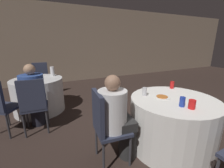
% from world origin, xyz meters
% --- Properties ---
extents(ground_plane, '(16.00, 16.00, 0.00)m').
position_xyz_m(ground_plane, '(0.00, 0.00, 0.00)').
color(ground_plane, '#332621').
extents(wall_back, '(16.00, 0.06, 2.80)m').
position_xyz_m(wall_back, '(0.00, 4.42, 1.40)').
color(wall_back, gray).
rests_on(wall_back, ground_plane).
extents(table_near, '(1.20, 1.20, 0.74)m').
position_xyz_m(table_near, '(-0.14, -0.12, 0.37)').
color(table_near, white).
rests_on(table_near, ground_plane).
extents(table_far, '(1.05, 1.05, 0.74)m').
position_xyz_m(table_far, '(-1.90, 1.99, 0.37)').
color(table_far, white).
rests_on(table_far, ground_plane).
extents(chair_near_west, '(0.44, 0.44, 0.96)m').
position_xyz_m(chair_near_west, '(-1.16, -0.02, 0.57)').
color(chair_near_west, '#2D3347').
rests_on(chair_near_west, ground_plane).
extents(chair_far_south, '(0.42, 0.43, 0.96)m').
position_xyz_m(chair_far_south, '(-1.95, 1.05, 0.57)').
color(chair_far_south, '#2D3347').
rests_on(chair_far_south, ground_plane).
extents(chair_far_north, '(0.43, 0.43, 0.96)m').
position_xyz_m(chair_far_north, '(-1.82, 2.93, 0.57)').
color(chair_far_north, '#2D3347').
rests_on(chair_far_north, ground_plane).
extents(person_blue_shirt, '(0.38, 0.52, 1.17)m').
position_xyz_m(person_blue_shirt, '(-1.94, 1.21, 0.61)').
color(person_blue_shirt, black).
rests_on(person_blue_shirt, ground_plane).
extents(person_white_shirt, '(0.51, 0.36, 1.15)m').
position_xyz_m(person_white_shirt, '(-0.99, -0.04, 0.59)').
color(person_white_shirt, '#282828').
rests_on(person_white_shirt, ground_plane).
extents(pizza_plate_near, '(0.24, 0.24, 0.02)m').
position_xyz_m(pizza_plate_near, '(-0.26, -0.00, 0.75)').
color(pizza_plate_near, white).
rests_on(pizza_plate_near, table_near).
extents(soda_can_blue, '(0.07, 0.07, 0.12)m').
position_xyz_m(soda_can_blue, '(-0.26, -0.34, 0.80)').
color(soda_can_blue, '#1E38A5').
rests_on(soda_can_blue, table_near).
extents(soda_can_red, '(0.07, 0.07, 0.12)m').
position_xyz_m(soda_can_red, '(0.20, 0.26, 0.80)').
color(soda_can_red, red).
rests_on(soda_can_red, table_near).
extents(soda_can_silver, '(0.07, 0.07, 0.12)m').
position_xyz_m(soda_can_silver, '(-0.44, 0.17, 0.80)').
color(soda_can_silver, silver).
rests_on(soda_can_silver, table_near).
extents(cup_near, '(0.08, 0.08, 0.11)m').
position_xyz_m(cup_near, '(-0.21, -0.44, 0.79)').
color(cup_near, red).
rests_on(cup_near, table_near).
extents(bottle_far, '(0.09, 0.09, 0.22)m').
position_xyz_m(bottle_far, '(-1.56, 2.17, 0.85)').
color(bottle_far, white).
rests_on(bottle_far, table_far).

